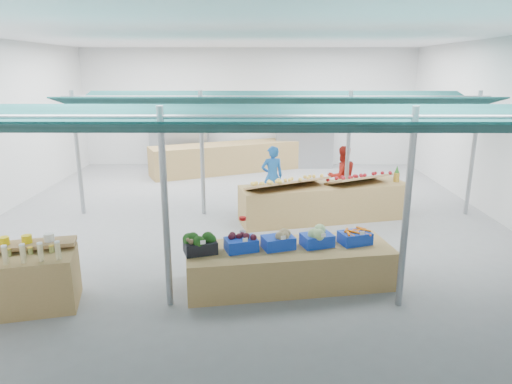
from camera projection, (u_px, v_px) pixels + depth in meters
floor at (243, 220)px, 10.86m from camera, size 13.00×13.00×0.00m
hall at (244, 103)px, 11.55m from camera, size 13.00×13.00×13.00m
pole_grid at (279, 160)px, 8.69m from camera, size 10.00×4.60×3.00m
awnings at (280, 108)px, 8.44m from camera, size 9.50×7.08×0.30m
back_shelving_left at (179, 140)px, 16.40m from camera, size 2.00×0.50×2.00m
back_shelving_right at (304, 140)px, 16.38m from camera, size 2.00×0.50×2.00m
bottle_shelf at (10, 280)px, 6.77m from camera, size 2.03×1.51×1.12m
veg_counter at (289, 266)px, 7.57m from camera, size 3.51×1.66×0.66m
fruit_counter at (324, 202)px, 10.78m from camera, size 4.09×1.87×0.85m
far_counter at (231, 158)px, 15.80m from camera, size 5.48×3.26×0.99m
vendor_left at (272, 176)px, 11.75m from camera, size 0.65×0.51×1.59m
vendor_right at (342, 177)px, 11.74m from camera, size 0.89×0.77×1.59m
crate_broccoli at (200, 243)px, 7.22m from camera, size 0.59×0.49×0.35m
crate_beets at (241, 243)px, 7.32m from camera, size 0.59×0.49×0.29m
crate_celeriac at (278, 240)px, 7.41m from camera, size 0.59×0.49×0.31m
crate_cabbage at (317, 237)px, 7.51m from camera, size 0.59×0.49×0.35m
crate_carrots at (355, 237)px, 7.62m from camera, size 0.59×0.49×0.29m
sparrow at (191, 241)px, 7.06m from camera, size 0.12×0.09×0.11m
pole_ribbon at (243, 220)px, 7.52m from camera, size 0.12×0.12×0.28m
apple_heap_yellow at (287, 181)px, 10.32m from camera, size 2.01×1.50×0.27m
apple_heap_red at (359, 177)px, 10.72m from camera, size 1.65×1.32×0.27m
pineapple at (397, 174)px, 10.94m from camera, size 0.14×0.14×0.39m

